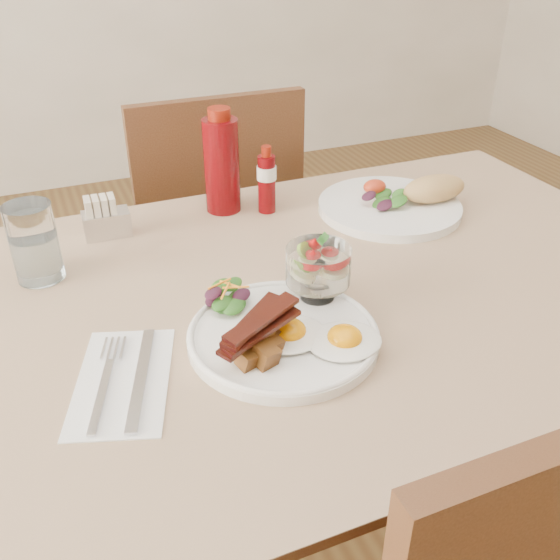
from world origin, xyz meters
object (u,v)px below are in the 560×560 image
Objects in this scene: fruit_cup at (318,266)px; water_glass at (35,247)px; main_plate at (283,336)px; table at (320,328)px; second_plate at (400,201)px; hot_sauce_bottle at (267,180)px; ketchup_bottle at (222,164)px; chair_far at (212,237)px; sugar_caddy at (105,220)px.

fruit_cup is 0.76× the size of water_glass.
fruit_cup is at bearing -33.01° from water_glass.
water_glass is at bearing 133.73° from main_plate.
table is 4.22× the size of second_plate.
main_plate is at bearing -108.59° from hot_sauce_bottle.
water_glass is (-0.43, 0.21, 0.15)m from table.
water_glass reaches higher than main_plate.
ketchup_bottle is at bearing 20.81° from water_glass.
fruit_cup is (0.09, 0.07, 0.06)m from main_plate.
fruit_cup is 0.36m from hot_sauce_bottle.
ketchup_bottle is 0.10m from hot_sauce_bottle.
table is 13.03× the size of fruit_cup.
main_plate is 2.01× the size of hot_sauce_bottle.
chair_far is at bearing 93.53° from hot_sauce_bottle.
table is at bearing -80.60° from ketchup_bottle.
fruit_cup reaches higher than second_plate.
ketchup_bottle is 0.40m from water_glass.
hot_sauce_bottle is at bearing 85.89° from table.
table is at bearing 44.38° from main_plate.
table is 0.68m from chair_far.
second_plate is 3.54× the size of sugar_caddy.
main_plate is 0.45m from hot_sauce_bottle.
water_glass is (-0.43, -0.46, 0.29)m from chair_far.
fruit_cup is 0.46m from sugar_caddy.
fruit_cup is at bearing -86.69° from ketchup_bottle.
table is at bearing -25.60° from water_glass.
main_plate is 0.48m from sugar_caddy.
hot_sauce_bottle is (-0.26, 0.10, 0.05)m from second_plate.
fruit_cup reaches higher than main_plate.
table is 14.96× the size of sugar_caddy.
main_plate is 0.48m from ketchup_bottle.
ketchup_bottle is 2.39× the size of sugar_caddy.
chair_far is 9.11× the size of fruit_cup.
hot_sauce_bottle is at bearing -86.47° from chair_far.
ketchup_bottle is (-0.06, 0.35, 0.19)m from table.
sugar_caddy is (-0.30, 0.32, 0.12)m from table.
sugar_caddy reaches higher than second_plate.
main_plate is at bearing -46.27° from water_glass.
table is 9.53× the size of hot_sauce_bottle.
table is 1.43× the size of chair_far.
main_plate is 0.45m from water_glass.
main_plate is 0.89× the size of second_plate.
water_glass is (-0.71, 0.00, 0.04)m from second_plate.
fruit_cup is at bearing -92.77° from chair_far.
main_plate is 2.74× the size of fruit_cup.
main_plate is 1.32× the size of ketchup_bottle.
sugar_caddy is at bearing 177.27° from hot_sauce_bottle.
chair_far is 10.46× the size of sugar_caddy.
chair_far is 6.66× the size of hot_sauce_bottle.
table is at bearing -143.64° from second_plate.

